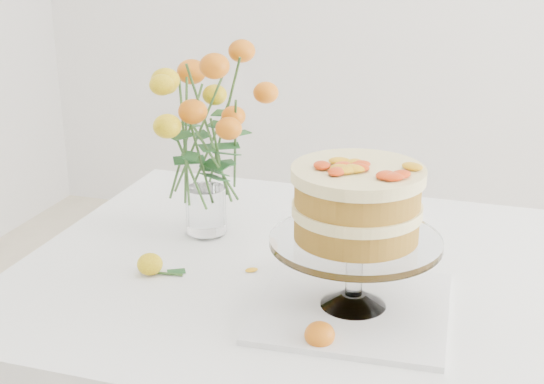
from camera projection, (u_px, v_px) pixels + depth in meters
The scene contains 10 objects.
table at pixel (389, 317), 1.44m from camera, with size 1.43×0.93×0.76m.
napkin at pixel (353, 307), 1.30m from camera, with size 0.32×0.32×0.01m, color white.
cake_stand at pixel (357, 211), 1.24m from camera, with size 0.29×0.29×0.26m.
rose_vase at pixel (203, 122), 1.52m from camera, with size 0.29×0.29×0.42m.
loose_rose_near at pixel (150, 264), 1.42m from camera, with size 0.09×0.05×0.04m.
loose_rose_far at pixel (320, 335), 1.18m from camera, with size 0.09×0.05×0.04m.
stray_petal_a at pixel (316, 292), 1.36m from camera, with size 0.03×0.02×0.00m, color orange.
stray_petal_b at pixel (367, 311), 1.29m from camera, with size 0.03×0.02×0.00m, color orange.
stray_petal_c at pixel (386, 326), 1.24m from camera, with size 0.03×0.02×0.00m, color orange.
stray_petal_d at pixel (251, 270), 1.44m from camera, with size 0.03×0.02×0.00m, color orange.
Camera 1 is at (0.17, -1.28, 1.39)m, focal length 50.00 mm.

